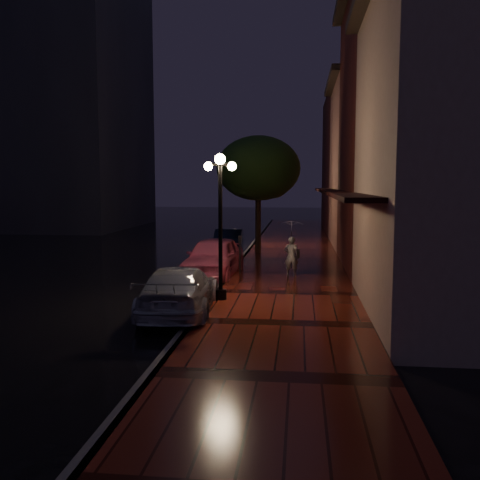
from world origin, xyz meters
The scene contains 15 objects.
ground centered at (0.00, 0.00, 0.00)m, with size 120.00×120.00×0.00m, color black.
sidewalk centered at (2.25, 0.00, 0.07)m, with size 4.50×60.00×0.15m, color #46150C.
curb centered at (0.00, 0.00, 0.07)m, with size 0.25×60.00×0.15m, color #595451.
storefront_near centered at (7.00, -6.00, 4.25)m, with size 5.00×8.00×8.50m, color gray.
storefront_mid centered at (7.00, 2.00, 5.50)m, with size 5.00×8.00×11.00m, color #511914.
storefront_far centered at (7.00, 10.00, 4.50)m, with size 5.00×8.00×9.00m, color #8C5951.
storefront_extra centered at (7.00, 20.00, 5.00)m, with size 5.00×12.00×10.00m, color #511914.
streetlamp_near centered at (0.35, -5.00, 2.60)m, with size 0.96×0.36×4.31m.
streetlamp_far centered at (0.35, 9.00, 2.60)m, with size 0.96×0.36×4.31m.
street_tree centered at (0.61, 5.99, 4.24)m, with size 4.16×4.16×5.80m.
pink_car centered at (-0.60, -0.49, 0.78)m, with size 1.83×4.55×1.55m, color #DD5B7E.
navy_car centered at (-0.91, 6.06, 0.64)m, with size 1.36×3.91×1.29m, color black.
silver_car centered at (-0.60, -6.38, 0.67)m, with size 1.88×4.61×1.34m, color #A7A7AE.
woman_with_umbrella centered at (2.38, -0.75, 1.54)m, with size 0.87×0.89×2.10m.
parking_meter centered at (0.43, -0.58, 1.04)m, with size 0.15×0.12×1.47m.
Camera 1 is at (2.69, -20.55, 3.60)m, focal length 40.00 mm.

